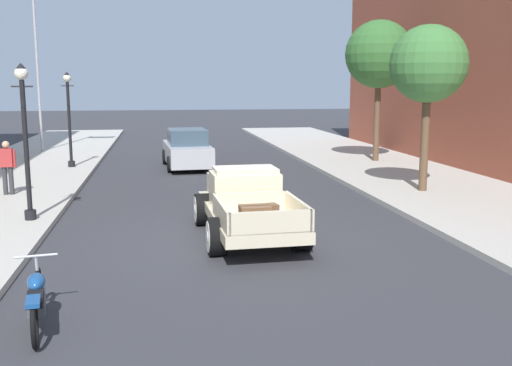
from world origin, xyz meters
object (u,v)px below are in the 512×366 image
at_px(hotrod_truck_cream, 246,203).
at_px(pedestrian_sidewalk_left, 7,164).
at_px(car_background_silver, 187,150).
at_px(street_lamp_far, 69,112).
at_px(motorcycle_parked, 36,298).
at_px(flagpole, 40,38).
at_px(street_tree_nearest, 428,65).
at_px(street_tree_second, 379,55).
at_px(street_lamp_near, 25,130).

distance_m(hotrod_truck_cream, pedestrian_sidewalk_left, 8.48).
relative_size(car_background_silver, pedestrian_sidewalk_left, 2.67).
relative_size(pedestrian_sidewalk_left, street_lamp_far, 0.43).
relative_size(motorcycle_parked, flagpole, 0.23).
relative_size(car_background_silver, street_lamp_far, 1.14).
xyz_separation_m(street_tree_nearest, street_tree_second, (1.24, 7.36, 0.67)).
distance_m(car_background_silver, street_lamp_near, 10.76).
xyz_separation_m(hotrod_truck_cream, street_lamp_near, (-5.18, 1.74, 1.63)).
xyz_separation_m(hotrod_truck_cream, street_lamp_far, (-5.54, 11.44, 1.63)).
bearing_deg(street_tree_second, car_background_silver, 179.16).
xyz_separation_m(motorcycle_parked, street_tree_second, (11.30, 16.11, 4.31)).
relative_size(street_lamp_far, street_tree_nearest, 0.75).
height_order(hotrod_truck_cream, flagpole, flagpole).
relative_size(hotrod_truck_cream, pedestrian_sidewalk_left, 3.02).
relative_size(motorcycle_parked, street_lamp_near, 0.55).
bearing_deg(motorcycle_parked, street_tree_second, 54.95).
height_order(motorcycle_parked, flagpole, flagpole).
height_order(street_lamp_far, street_tree_nearest, street_tree_nearest).
xyz_separation_m(street_lamp_far, street_tree_second, (13.07, -0.13, 2.37)).
relative_size(car_background_silver, street_tree_nearest, 0.85).
bearing_deg(flagpole, hotrod_truck_cream, -66.70).
height_order(car_background_silver, flagpole, flagpole).
distance_m(hotrod_truck_cream, street_tree_second, 14.17).
bearing_deg(car_background_silver, pedestrian_sidewalk_left, -133.52).
xyz_separation_m(flagpole, street_tree_nearest, (13.92, -13.74, -1.69)).
distance_m(hotrod_truck_cream, street_lamp_near, 5.70).
distance_m(hotrod_truck_cream, car_background_silver, 11.46).
distance_m(pedestrian_sidewalk_left, street_lamp_far, 6.28).
bearing_deg(motorcycle_parked, pedestrian_sidewalk_left, 105.32).
relative_size(pedestrian_sidewalk_left, street_tree_second, 0.27).
relative_size(flagpole, street_tree_second, 1.50).
xyz_separation_m(hotrod_truck_cream, street_tree_nearest, (6.30, 3.95, 3.33)).
relative_size(motorcycle_parked, car_background_silver, 0.48).
xyz_separation_m(pedestrian_sidewalk_left, flagpole, (-1.07, 12.32, 4.68)).
height_order(hotrod_truck_cream, motorcycle_parked, hotrod_truck_cream).
bearing_deg(hotrod_truck_cream, street_lamp_far, 115.84).
bearing_deg(pedestrian_sidewalk_left, hotrod_truck_cream, -39.35).
bearing_deg(street_lamp_near, street_tree_nearest, 10.92).
height_order(pedestrian_sidewalk_left, street_tree_nearest, street_tree_nearest).
bearing_deg(street_lamp_far, flagpole, 108.40).
xyz_separation_m(flagpole, street_tree_second, (15.16, -6.39, -1.02)).
xyz_separation_m(motorcycle_parked, flagpole, (-3.85, 22.50, 5.33)).
relative_size(hotrod_truck_cream, motorcycle_parked, 2.37).
xyz_separation_m(hotrod_truck_cream, flagpole, (-7.62, 17.69, 5.02)).
relative_size(car_background_silver, street_lamp_near, 1.14).
height_order(hotrod_truck_cream, car_background_silver, car_background_silver).
bearing_deg(car_background_silver, street_tree_nearest, -46.50).
distance_m(pedestrian_sidewalk_left, street_tree_second, 15.72).
distance_m(motorcycle_parked, car_background_silver, 16.50).
xyz_separation_m(street_lamp_far, flagpole, (-2.08, 6.25, 3.39)).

